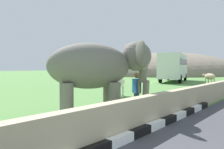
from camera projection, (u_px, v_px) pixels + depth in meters
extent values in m
cube|color=white|center=(120.00, 140.00, 5.61)|extent=(0.90, 0.20, 0.24)
cube|color=black|center=(140.00, 132.00, 6.32)|extent=(0.90, 0.20, 0.24)
cube|color=white|center=(156.00, 125.00, 7.02)|extent=(0.90, 0.20, 0.24)
cube|color=black|center=(168.00, 120.00, 7.73)|extent=(0.90, 0.20, 0.24)
cube|color=white|center=(179.00, 116.00, 8.44)|extent=(0.90, 0.20, 0.24)
cube|color=black|center=(188.00, 112.00, 9.14)|extent=(0.90, 0.20, 0.24)
cube|color=white|center=(196.00, 109.00, 9.85)|extent=(0.90, 0.20, 0.24)
cube|color=black|center=(203.00, 106.00, 10.55)|extent=(0.90, 0.20, 0.24)
cube|color=tan|center=(133.00, 116.00, 6.57)|extent=(28.00, 0.36, 1.00)
cylinder|color=slate|center=(108.00, 97.00, 9.34)|extent=(0.44, 0.44, 1.33)
cylinder|color=slate|center=(115.00, 100.00, 8.47)|extent=(0.44, 0.44, 1.33)
cylinder|color=slate|center=(65.00, 99.00, 8.89)|extent=(0.44, 0.44, 1.33)
cylinder|color=slate|center=(67.00, 102.00, 8.03)|extent=(0.44, 0.44, 1.33)
ellipsoid|color=slate|center=(89.00, 66.00, 8.64)|extent=(3.44, 3.13, 1.70)
sphere|color=slate|center=(136.00, 56.00, 9.12)|extent=(1.16, 1.16, 1.16)
ellipsoid|color=#D84C8C|center=(143.00, 52.00, 9.19)|extent=(0.67, 0.73, 0.44)
ellipsoid|color=slate|center=(127.00, 56.00, 9.83)|extent=(0.73, 0.87, 1.00)
ellipsoid|color=slate|center=(141.00, 54.00, 8.33)|extent=(0.73, 0.87, 1.00)
cylinder|color=slate|center=(143.00, 70.00, 9.21)|extent=(0.61, 0.65, 1.00)
cylinder|color=slate|center=(146.00, 90.00, 9.27)|extent=(0.41, 0.42, 0.82)
cone|color=beige|center=(139.00, 68.00, 9.47)|extent=(0.45, 0.54, 0.22)
cone|color=beige|center=(145.00, 68.00, 8.93)|extent=(0.45, 0.54, 0.22)
cylinder|color=navy|center=(136.00, 102.00, 9.65)|extent=(0.15, 0.15, 0.82)
cylinder|color=navy|center=(137.00, 103.00, 9.46)|extent=(0.15, 0.15, 0.82)
cube|color=#1E59B2|center=(137.00, 86.00, 9.53)|extent=(0.43, 0.46, 0.58)
cylinder|color=#9E7251|center=(134.00, 86.00, 9.78)|extent=(0.14, 0.15, 0.52)
cylinder|color=#9E7251|center=(139.00, 87.00, 9.28)|extent=(0.15, 0.17, 0.53)
sphere|color=#9E7251|center=(137.00, 75.00, 9.52)|extent=(0.23, 0.23, 0.23)
cube|color=silver|center=(174.00, 66.00, 29.98)|extent=(9.39, 4.80, 3.00)
cube|color=#3F5160|center=(174.00, 62.00, 29.96)|extent=(8.71, 4.65, 0.76)
cylinder|color=black|center=(168.00, 77.00, 33.14)|extent=(1.04, 0.55, 1.00)
cylinder|color=black|center=(185.00, 77.00, 32.24)|extent=(1.04, 0.55, 1.00)
cylinder|color=black|center=(160.00, 79.00, 27.81)|extent=(1.04, 0.55, 1.00)
cylinder|color=black|center=(180.00, 79.00, 26.91)|extent=(1.04, 0.55, 1.00)
cylinder|color=beige|center=(113.00, 92.00, 14.61)|extent=(0.12, 0.12, 0.65)
cylinder|color=beige|center=(109.00, 91.00, 14.87)|extent=(0.12, 0.12, 0.65)
cylinder|color=beige|center=(123.00, 91.00, 15.22)|extent=(0.12, 0.12, 0.65)
cylinder|color=beige|center=(119.00, 90.00, 15.48)|extent=(0.12, 0.12, 0.65)
ellipsoid|color=beige|center=(116.00, 82.00, 15.03)|extent=(1.57, 0.81, 0.66)
ellipsoid|color=beige|center=(105.00, 81.00, 14.39)|extent=(0.43, 0.32, 0.32)
cylinder|color=tan|center=(206.00, 82.00, 24.55)|extent=(0.12, 0.12, 0.65)
cylinder|color=tan|center=(208.00, 82.00, 24.66)|extent=(0.12, 0.12, 0.65)
cylinder|color=tan|center=(211.00, 82.00, 23.69)|extent=(0.12, 0.12, 0.65)
cylinder|color=tan|center=(214.00, 82.00, 23.79)|extent=(0.12, 0.12, 0.65)
ellipsoid|color=tan|center=(210.00, 77.00, 24.15)|extent=(1.36, 1.57, 0.66)
ellipsoid|color=tan|center=(204.00, 75.00, 25.04)|extent=(0.44, 0.48, 0.32)
ellipsoid|color=#786C5C|center=(168.00, 74.00, 62.71)|extent=(45.35, 36.28, 11.33)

